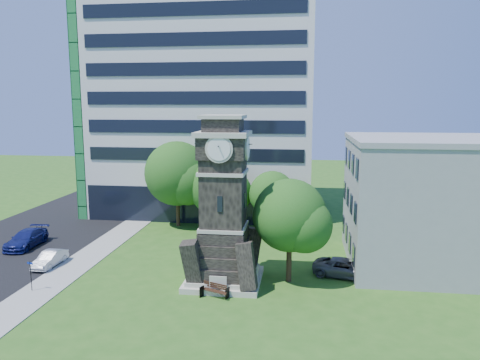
# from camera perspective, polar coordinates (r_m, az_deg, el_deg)

# --- Properties ---
(ground) EXTENTS (160.00, 160.00, 0.00)m
(ground) POSITION_cam_1_polar(r_m,az_deg,el_deg) (34.15, -7.64, -13.17)
(ground) COLOR #295819
(ground) RESTS_ON ground
(sidewalk) EXTENTS (3.00, 70.00, 0.06)m
(sidewalk) POSITION_cam_1_polar(r_m,az_deg,el_deg) (41.80, -18.62, -9.29)
(sidewalk) COLOR gray
(sidewalk) RESTS_ON ground
(clock_tower) EXTENTS (5.40, 5.40, 12.22)m
(clock_tower) POSITION_cam_1_polar(r_m,az_deg,el_deg) (33.77, -2.01, -3.93)
(clock_tower) COLOR #BAB5A2
(clock_tower) RESTS_ON ground
(office_tall) EXTENTS (26.20, 15.11, 28.60)m
(office_tall) POSITION_cam_1_polar(r_m,az_deg,el_deg) (57.48, -4.21, 10.48)
(office_tall) COLOR silver
(office_tall) RESTS_ON ground
(office_low) EXTENTS (15.20, 12.20, 10.40)m
(office_low) POSITION_cam_1_polar(r_m,az_deg,el_deg) (40.82, 23.77, -2.52)
(office_low) COLOR gray
(office_low) RESTS_ON ground
(car_street_mid) EXTENTS (1.39, 3.73, 1.22)m
(car_street_mid) POSITION_cam_1_polar(r_m,az_deg,el_deg) (41.27, -22.16, -8.89)
(car_street_mid) COLOR #A2A6A9
(car_street_mid) RESTS_ON ground
(car_street_north) EXTENTS (2.34, 5.34, 1.53)m
(car_street_north) POSITION_cam_1_polar(r_m,az_deg,el_deg) (47.42, -24.60, -6.54)
(car_street_north) COLOR navy
(car_street_north) RESTS_ON ground
(car_east_lot) EXTENTS (5.34, 3.41, 1.37)m
(car_east_lot) POSITION_cam_1_polar(r_m,az_deg,el_deg) (36.96, 12.78, -10.42)
(car_east_lot) COLOR #4D4D52
(car_east_lot) RESTS_ON ground
(park_bench) EXTENTS (1.88, 0.50, 0.97)m
(park_bench) POSITION_cam_1_polar(r_m,az_deg,el_deg) (32.63, -3.10, -13.22)
(park_bench) COLOR black
(park_bench) RESTS_ON ground
(street_sign) EXTENTS (0.52, 0.05, 2.18)m
(street_sign) POSITION_cam_1_polar(r_m,az_deg,el_deg) (36.27, -24.16, -10.27)
(street_sign) COLOR black
(street_sign) RESTS_ON ground
(tree_nw) EXTENTS (7.54, 6.85, 9.13)m
(tree_nw) POSITION_cam_1_polar(r_m,az_deg,el_deg) (49.95, -7.57, 0.54)
(tree_nw) COLOR #332114
(tree_nw) RESTS_ON ground
(tree_nc) EXTENTS (6.79, 6.17, 7.67)m
(tree_nc) POSITION_cam_1_polar(r_m,az_deg,el_deg) (48.29, -2.54, -0.98)
(tree_nc) COLOR #332114
(tree_nc) RESTS_ON ground
(tree_ne) EXTENTS (4.99, 4.53, 6.51)m
(tree_ne) POSITION_cam_1_polar(r_m,az_deg,el_deg) (46.02, 4.03, -1.93)
(tree_ne) COLOR #332114
(tree_ne) RESTS_ON ground
(tree_east) EXTENTS (5.87, 5.33, 7.68)m
(tree_east) POSITION_cam_1_polar(r_m,az_deg,el_deg) (34.21, 6.21, -4.62)
(tree_east) COLOR #332114
(tree_east) RESTS_ON ground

